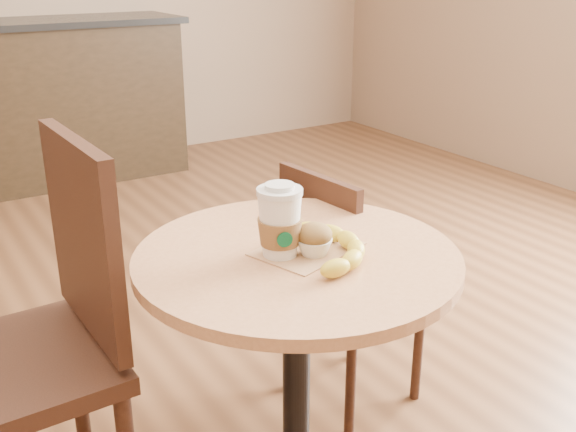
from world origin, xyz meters
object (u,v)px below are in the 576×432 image
object	(u,v)px
banana	(329,246)
coffee_cup	(280,224)
cafe_table	(297,324)
chair_right	(342,280)
chair_left	(38,339)
muffin	(314,239)

from	to	relation	value
banana	coffee_cup	bearing A→B (deg)	173.98
cafe_table	chair_right	world-z (taller)	chair_right
cafe_table	chair_left	size ratio (longest dim) A/B	0.75
cafe_table	coffee_cup	bearing A→B (deg)	170.56
cafe_table	coffee_cup	size ratio (longest dim) A/B	4.39
chair_right	coffee_cup	world-z (taller)	coffee_cup
cafe_table	coffee_cup	distance (m)	0.27
chair_right	coffee_cup	xyz separation A→B (m)	(-0.41, -0.30, 0.38)
cafe_table	chair_right	bearing A→B (deg)	39.59
cafe_table	chair_right	size ratio (longest dim) A/B	0.95
banana	cafe_table	bearing A→B (deg)	162.16
cafe_table	muffin	world-z (taller)	muffin
cafe_table	banana	bearing A→B (deg)	-41.92
coffee_cup	chair_right	bearing A→B (deg)	54.98
coffee_cup	banana	xyz separation A→B (m)	(0.10, -0.06, -0.06)
cafe_table	chair_left	distance (m)	0.61
chair_left	muffin	world-z (taller)	chair_left
cafe_table	chair_right	distance (m)	0.49
muffin	banana	world-z (taller)	muffin
chair_left	coffee_cup	distance (m)	0.63
chair_left	chair_right	size ratio (longest dim) A/B	1.27
chair_right	muffin	distance (m)	0.59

